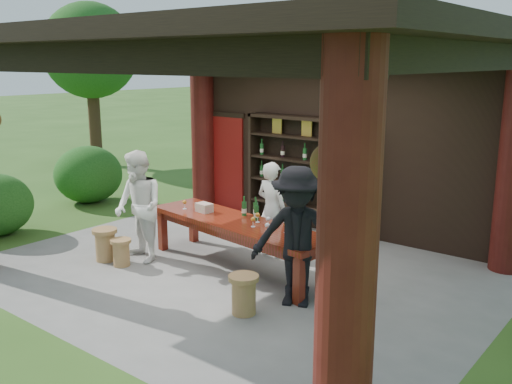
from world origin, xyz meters
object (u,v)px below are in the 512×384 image
Objects in this scene: host at (272,209)px; guest_man at (297,237)px; tasting_table at (238,228)px; napkin_basket at (204,208)px; wine_shelf at (304,173)px; stool_near_left at (121,252)px; stool_far_left at (105,244)px; stool_near_right at (244,293)px; guest_woman at (139,207)px.

guest_man reaches higher than host.
napkin_basket is (-0.77, 0.07, 0.19)m from tasting_table.
wine_shelf reaches higher than stool_near_left.
stool_near_right is at bearing -2.85° from stool_far_left.
stool_near_right is 0.98m from guest_man.
stool_near_left is (-1.49, -1.05, -0.41)m from tasting_table.
wine_shelf is 9.27× the size of napkin_basket.
stool_far_left is 0.30× the size of guest_woman.
host is at bearing 50.13° from stool_near_left.
guest_man is (1.40, -1.34, 0.14)m from host.
stool_near_left is at bearing -107.66° from wine_shelf.
guest_woman is (-1.44, -0.70, 0.25)m from tasting_table.
stool_near_right is at bearing 3.02° from guest_woman.
stool_far_left is at bearing 48.06° from host.
host reaches higher than stool_near_right.
tasting_table is 1.85× the size of guest_man.
host is (1.53, 1.83, 0.55)m from stool_near_left.
wine_shelf is 1.31× the size of guest_man.
wine_shelf reaches higher than napkin_basket.
wine_shelf reaches higher than stool_near_right.
wine_shelf reaches higher than stool_far_left.
wine_shelf is 3.26m from guest_woman.
tasting_table is at bearing -5.36° from napkin_basket.
host is 2.11m from guest_woman.
host is at bearing 43.64° from stool_far_left.
stool_near_left is at bearing -122.74° from napkin_basket.
guest_woman is at bearing 159.53° from guest_man.
tasting_table is at bearing 39.89° from guest_woman.
wine_shelf is 0.71× the size of tasting_table.
stool_near_right is at bearing -3.28° from stool_near_left.
tasting_table is 0.80m from host.
host is at bearing 117.94° from stool_near_right.
guest_woman is at bearing -108.74° from wine_shelf.
wine_shelf is 4.63× the size of stool_far_left.
host reaches higher than tasting_table.
host is at bearing 86.90° from tasting_table.
host is at bearing 41.38° from napkin_basket.
stool_far_left is at bearing 165.06° from guest_man.
host is 1.94m from guest_man.
stool_near_right is at bearing -142.06° from guest_man.
host is at bearing -74.58° from wine_shelf.
wine_shelf is at bearing 80.83° from napkin_basket.
wine_shelf is 3.70m from stool_near_left.
guest_man is at bearing 61.34° from stool_near_right.
guest_man reaches higher than stool_near_left.
stool_near_left is at bearing 176.72° from stool_near_right.
guest_man reaches higher than tasting_table.
tasting_table is 1.62m from guest_woman.
napkin_basket is (-0.81, -0.72, 0.04)m from host.
tasting_table is 1.87m from stool_near_left.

